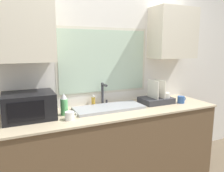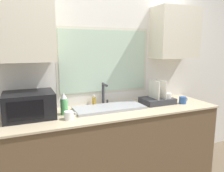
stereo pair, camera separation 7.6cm
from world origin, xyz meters
TOP-DOWN VIEW (x-y plane):
  - countertop at (0.00, 0.33)m, footprint 2.42×0.68m
  - wall_back at (0.00, 0.64)m, footprint 6.00×0.38m
  - sink_basin at (-0.05, 0.38)m, footprint 0.79×0.33m
  - faucet at (-0.05, 0.55)m, footprint 0.08×0.14m
  - microwave at (-0.90, 0.41)m, footprint 0.48×0.39m
  - dish_rack at (0.61, 0.38)m, footprint 0.39×0.28m
  - spray_bottle at (-0.56, 0.37)m, footprint 0.07×0.07m
  - soap_bottle at (-0.17, 0.58)m, footprint 0.04×0.04m
  - mug_near_sink at (-0.55, 0.20)m, footprint 0.12×0.09m
  - mug_by_rack at (0.88, 0.25)m, footprint 0.12×0.09m

SIDE VIEW (x-z plane):
  - countertop at x=0.00m, z-range 0.00..0.89m
  - sink_basin at x=-0.05m, z-range 0.89..0.92m
  - mug_near_sink at x=-0.55m, z-range 0.89..0.97m
  - mug_by_rack at x=0.88m, z-range 0.89..0.98m
  - soap_bottle at x=-0.17m, z-range 0.88..1.01m
  - dish_rack at x=0.61m, z-range 0.80..1.09m
  - spray_bottle at x=-0.56m, z-range 0.89..1.12m
  - microwave at x=-0.90m, z-range 0.89..1.15m
  - faucet at x=-0.05m, z-range 0.91..1.18m
  - wall_back at x=0.00m, z-range 0.09..2.69m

